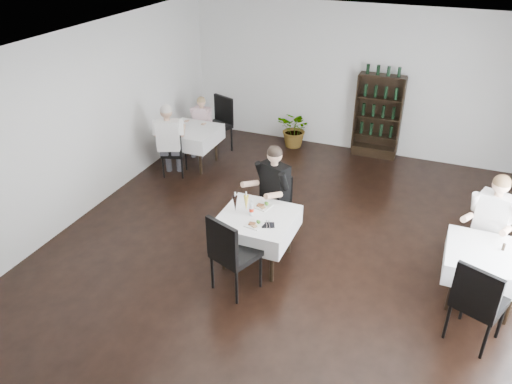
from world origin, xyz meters
TOP-DOWN VIEW (x-y plane):
  - room_shell at (0.00, 0.00)m, footprint 9.00×9.00m
  - wine_shelf at (0.60, 4.31)m, footprint 0.90×0.28m
  - main_table at (-0.30, 0.00)m, footprint 1.03×1.03m
  - left_table at (-2.70, 2.50)m, footprint 0.98×0.98m
  - right_table at (2.70, 0.30)m, footprint 0.98×0.98m
  - potted_tree at (-1.07, 4.12)m, footprint 0.87×0.80m
  - main_chair_far at (-0.27, 0.83)m, footprint 0.55×0.55m
  - main_chair_near at (-0.36, -0.76)m, footprint 0.68×0.68m
  - left_chair_far at (-2.52, 3.35)m, footprint 0.69×0.69m
  - left_chair_near at (-2.81, 1.91)m, footprint 0.53×0.53m
  - right_chair_far at (2.77, 1.10)m, footprint 0.55×0.56m
  - right_chair_near at (2.62, -0.54)m, footprint 0.68×0.68m
  - diner_main at (-0.34, 0.64)m, footprint 0.69×0.73m
  - diner_left_far at (-2.79, 3.04)m, footprint 0.47×0.47m
  - diner_left_near at (-2.80, 1.83)m, footprint 0.67×0.70m
  - diner_right_far at (2.70, 0.88)m, footprint 0.66×0.70m
  - plate_far at (-0.32, 0.26)m, footprint 0.27×0.27m
  - plate_near at (-0.24, -0.24)m, footprint 0.24×0.24m
  - pilsner_dark at (-0.63, 0.00)m, footprint 0.07×0.07m
  - pilsner_lager at (-0.49, 0.06)m, footprint 0.07×0.07m
  - coke_bottle at (-0.38, -0.02)m, footprint 0.07×0.07m
  - napkin_cutlery at (-0.07, -0.17)m, footprint 0.22×0.20m
  - pepper_mill at (2.87, 0.41)m, footprint 0.04×0.04m

SIDE VIEW (x-z plane):
  - potted_tree at x=-1.07m, z-range 0.00..0.82m
  - left_chair_near at x=-2.81m, z-range 0.07..0.99m
  - main_chair_far at x=-0.27m, z-range 0.07..1.00m
  - left_table at x=-2.70m, z-range 0.24..1.01m
  - right_table at x=2.70m, z-range 0.24..1.01m
  - main_table at x=-0.30m, z-range 0.24..1.01m
  - right_chair_far at x=2.77m, z-range 0.08..1.20m
  - right_chair_near at x=2.62m, z-range 0.08..1.22m
  - main_chair_near at x=-0.36m, z-range 0.08..1.24m
  - left_chair_far at x=-2.52m, z-range 0.08..1.24m
  - diner_left_far at x=-2.79m, z-range 0.10..1.33m
  - napkin_cutlery at x=-0.07m, z-range 0.77..0.79m
  - plate_near at x=-0.24m, z-range 0.75..0.82m
  - plate_far at x=-0.32m, z-range 0.75..0.82m
  - pepper_mill at x=2.87m, z-range 0.77..0.87m
  - wine_shelf at x=0.60m, z-range -0.03..1.72m
  - diner_left_near at x=-2.80m, z-range 0.12..1.62m
  - coke_bottle at x=-0.38m, z-range 0.74..1.01m
  - diner_main at x=-0.34m, z-range 0.12..1.67m
  - pilsner_dark at x=-0.63m, z-range 0.74..1.05m
  - diner_right_far at x=2.70m, z-range 0.12..1.67m
  - pilsner_lager at x=-0.49m, z-range 0.74..1.05m
  - room_shell at x=0.00m, z-range -3.00..6.00m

